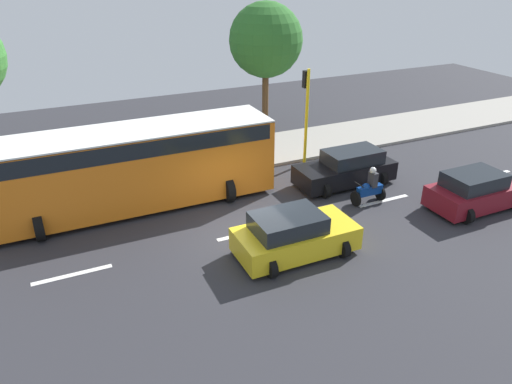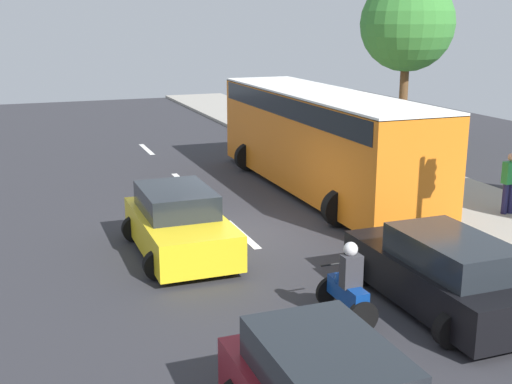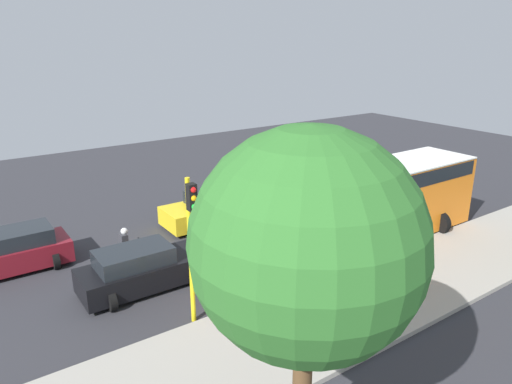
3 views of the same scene
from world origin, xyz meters
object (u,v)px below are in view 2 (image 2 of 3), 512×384
(car_yellow_cab, at_px, (179,224))
(street_tree_south, at_px, (407,25))
(car_black, at_px, (441,274))
(city_bus, at_px, (320,134))
(pedestrian_near_signal, at_px, (510,181))
(motorcycle, at_px, (347,287))

(car_yellow_cab, xyz_separation_m, street_tree_south, (12.19, 9.60, 4.38))
(car_yellow_cab, relative_size, street_tree_south, 0.57)
(car_black, xyz_separation_m, city_bus, (1.72, 8.75, 1.14))
(car_yellow_cab, xyz_separation_m, car_black, (3.86, -4.71, -0.00))
(car_yellow_cab, bearing_deg, pedestrian_near_signal, -2.97)
(car_black, xyz_separation_m, street_tree_south, (8.33, 14.31, 4.38))
(motorcycle, height_order, street_tree_south, street_tree_south)
(car_yellow_cab, height_order, motorcycle, motorcycle)
(car_yellow_cab, xyz_separation_m, pedestrian_near_signal, (9.11, -0.47, 0.35))
(car_black, height_order, street_tree_south, street_tree_south)
(city_bus, relative_size, street_tree_south, 1.56)
(car_black, bearing_deg, motorcycle, 174.55)
(pedestrian_near_signal, distance_m, street_tree_south, 11.28)
(street_tree_south, bearing_deg, motorcycle, -125.87)
(car_yellow_cab, relative_size, motorcycle, 2.61)
(motorcycle, bearing_deg, street_tree_south, 54.13)
(motorcycle, relative_size, pedestrian_near_signal, 0.91)
(street_tree_south, bearing_deg, pedestrian_near_signal, -106.97)
(car_black, relative_size, motorcycle, 2.84)
(street_tree_south, bearing_deg, car_black, -120.20)
(car_yellow_cab, height_order, street_tree_south, street_tree_south)
(pedestrian_near_signal, bearing_deg, street_tree_south, 73.03)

